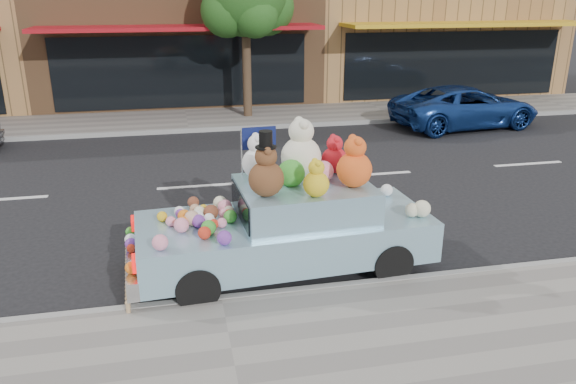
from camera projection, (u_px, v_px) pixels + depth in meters
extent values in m
plane|color=black|center=(199.00, 186.00, 12.19)|extent=(120.00, 120.00, 0.00)
cube|color=gray|center=(235.00, 370.00, 6.19)|extent=(60.00, 3.00, 0.12)
cube|color=gray|center=(187.00, 120.00, 18.16)|extent=(60.00, 3.00, 0.12)
cube|color=gray|center=(222.00, 301.00, 7.57)|extent=(60.00, 0.12, 0.13)
cube|color=gray|center=(189.00, 130.00, 16.77)|extent=(60.00, 0.12, 0.13)
cube|color=brown|center=(176.00, 4.00, 22.05)|extent=(10.00, 8.00, 7.00)
cube|color=black|center=(183.00, 72.00, 19.07)|extent=(8.50, 0.06, 2.40)
cube|color=maroon|center=(181.00, 28.00, 17.75)|extent=(9.00, 1.80, 0.12)
cube|color=#9D7242|center=(413.00, 3.00, 24.00)|extent=(10.00, 8.00, 7.00)
cube|color=black|center=(453.00, 64.00, 21.02)|extent=(8.50, 0.06, 2.40)
cube|color=gold|center=(469.00, 24.00, 19.70)|extent=(9.00, 1.80, 0.12)
cylinder|color=#38281C|center=(247.00, 70.00, 18.03)|extent=(0.28, 0.28, 3.20)
sphere|color=#1F4D16|center=(266.00, 7.00, 17.79)|extent=(1.80, 1.80, 1.80)
sphere|color=#1F4D16|center=(227.00, 11.00, 17.11)|extent=(1.60, 1.60, 1.60)
sphere|color=#1F4D16|center=(255.00, 15.00, 16.93)|extent=(1.40, 1.40, 1.40)
sphere|color=#1F4D16|center=(233.00, 4.00, 17.84)|extent=(1.60, 1.60, 1.60)
imported|color=navy|center=(465.00, 107.00, 17.29)|extent=(4.79, 2.62, 1.27)
cylinder|color=black|center=(392.00, 263.00, 8.11)|extent=(0.61, 0.23, 0.60)
cylinder|color=black|center=(353.00, 222.00, 9.52)|extent=(0.61, 0.23, 0.60)
cylinder|color=black|center=(198.00, 288.00, 7.42)|extent=(0.61, 0.23, 0.60)
cylinder|color=black|center=(186.00, 240.00, 8.84)|extent=(0.61, 0.23, 0.60)
cube|color=#8BB9D0|center=(285.00, 236.00, 8.39)|extent=(4.39, 1.94, 0.60)
cube|color=#8BB9D0|center=(304.00, 200.00, 8.27)|extent=(1.98, 1.60, 0.50)
cube|color=silver|center=(132.00, 263.00, 7.89)|extent=(0.26, 1.79, 0.26)
cube|color=red|center=(135.00, 263.00, 7.18)|extent=(0.08, 0.28, 0.16)
cube|color=red|center=(133.00, 223.00, 8.41)|extent=(0.08, 0.28, 0.16)
cube|color=black|center=(241.00, 206.00, 8.04)|extent=(0.11, 1.30, 0.40)
sphere|color=#553018|center=(266.00, 179.00, 7.63)|extent=(0.49, 0.49, 0.49)
sphere|color=#553018|center=(266.00, 156.00, 7.52)|extent=(0.31, 0.31, 0.31)
sphere|color=#553018|center=(267.00, 151.00, 7.39)|extent=(0.12, 0.12, 0.12)
sphere|color=#553018|center=(264.00, 147.00, 7.59)|extent=(0.12, 0.12, 0.12)
cylinder|color=black|center=(266.00, 147.00, 7.48)|extent=(0.29, 0.29, 0.02)
cylinder|color=black|center=(266.00, 139.00, 7.44)|extent=(0.18, 0.18, 0.22)
sphere|color=beige|center=(301.00, 157.00, 8.42)|extent=(0.61, 0.61, 0.61)
sphere|color=beige|center=(301.00, 131.00, 8.28)|extent=(0.38, 0.38, 0.38)
sphere|color=beige|center=(303.00, 125.00, 8.12)|extent=(0.14, 0.14, 0.14)
sphere|color=beige|center=(299.00, 121.00, 8.36)|extent=(0.14, 0.14, 0.14)
sphere|color=#ED4C16|center=(354.00, 170.00, 7.99)|extent=(0.51, 0.51, 0.51)
sphere|color=#ED4C16|center=(355.00, 147.00, 7.88)|extent=(0.32, 0.32, 0.32)
sphere|color=#ED4C16|center=(358.00, 142.00, 7.74)|extent=(0.12, 0.12, 0.12)
sphere|color=#ED4C16|center=(353.00, 138.00, 7.95)|extent=(0.12, 0.12, 0.12)
sphere|color=#B3131C|center=(334.00, 160.00, 8.63)|extent=(0.41, 0.41, 0.41)
sphere|color=#B3131C|center=(335.00, 144.00, 8.54)|extent=(0.25, 0.25, 0.25)
sphere|color=#B3131C|center=(337.00, 140.00, 8.44)|extent=(0.10, 0.10, 0.10)
sphere|color=#B3131C|center=(333.00, 137.00, 8.60)|extent=(0.10, 0.10, 0.10)
sphere|color=white|center=(257.00, 163.00, 8.37)|extent=(0.46, 0.46, 0.46)
sphere|color=white|center=(257.00, 144.00, 8.27)|extent=(0.29, 0.29, 0.29)
sphere|color=white|center=(258.00, 139.00, 8.15)|extent=(0.11, 0.11, 0.11)
sphere|color=white|center=(256.00, 136.00, 8.33)|extent=(0.11, 0.11, 0.11)
sphere|color=gold|center=(316.00, 184.00, 7.63)|extent=(0.36, 0.36, 0.36)
sphere|color=gold|center=(316.00, 168.00, 7.55)|extent=(0.22, 0.22, 0.22)
sphere|color=gold|center=(318.00, 164.00, 7.45)|extent=(0.09, 0.09, 0.09)
sphere|color=gold|center=(315.00, 161.00, 7.60)|extent=(0.09, 0.09, 0.09)
sphere|color=#318D26|center=(291.00, 173.00, 8.08)|extent=(0.40, 0.40, 0.40)
sphere|color=pink|center=(323.00, 171.00, 8.26)|extent=(0.32, 0.32, 0.32)
sphere|color=pink|center=(171.00, 221.00, 7.96)|extent=(0.15, 0.15, 0.15)
sphere|color=#A3785A|center=(195.00, 209.00, 8.38)|extent=(0.16, 0.16, 0.16)
sphere|color=pink|center=(160.00, 242.00, 7.22)|extent=(0.21, 0.21, 0.21)
sphere|color=beige|center=(229.00, 211.00, 8.29)|extent=(0.17, 0.17, 0.17)
sphere|color=#682F90|center=(224.00, 238.00, 7.37)|extent=(0.20, 0.20, 0.20)
sphere|color=orange|center=(182.00, 222.00, 7.89)|extent=(0.17, 0.17, 0.17)
sphere|color=#318D26|center=(209.00, 227.00, 7.68)|extent=(0.21, 0.21, 0.21)
sphere|color=pink|center=(225.00, 207.00, 8.41)|extent=(0.22, 0.22, 0.22)
sphere|color=#B42613|center=(204.00, 233.00, 7.54)|extent=(0.18, 0.18, 0.18)
sphere|color=beige|center=(199.00, 212.00, 8.25)|extent=(0.18, 0.18, 0.18)
sphere|color=white|center=(179.00, 211.00, 8.30)|extent=(0.16, 0.16, 0.16)
sphere|color=beige|center=(220.00, 203.00, 8.56)|extent=(0.21, 0.21, 0.21)
sphere|color=brown|center=(211.00, 212.00, 8.20)|extent=(0.22, 0.22, 0.22)
sphere|color=pink|center=(181.00, 225.00, 7.75)|extent=(0.21, 0.21, 0.21)
sphere|color=orange|center=(184.00, 216.00, 8.09)|extent=(0.19, 0.19, 0.19)
sphere|color=white|center=(209.00, 219.00, 8.03)|extent=(0.16, 0.16, 0.16)
sphere|color=gold|center=(204.00, 209.00, 8.42)|extent=(0.14, 0.14, 0.14)
sphere|color=#318D26|center=(230.00, 217.00, 8.07)|extent=(0.19, 0.19, 0.19)
sphere|color=#B42613|center=(229.00, 214.00, 8.22)|extent=(0.14, 0.14, 0.14)
sphere|color=#682F90|center=(198.00, 221.00, 7.91)|extent=(0.19, 0.19, 0.19)
sphere|color=#682F90|center=(180.00, 214.00, 8.24)|extent=(0.14, 0.14, 0.14)
sphere|color=brown|center=(193.00, 202.00, 8.64)|extent=(0.18, 0.18, 0.18)
sphere|color=gold|center=(162.00, 216.00, 8.13)|extent=(0.15, 0.15, 0.15)
sphere|color=white|center=(197.00, 217.00, 8.07)|extent=(0.19, 0.19, 0.19)
sphere|color=#B42613|center=(214.00, 224.00, 7.88)|extent=(0.14, 0.14, 0.14)
sphere|color=pink|center=(224.00, 213.00, 8.24)|extent=(0.15, 0.15, 0.15)
sphere|color=pink|center=(222.00, 223.00, 7.91)|extent=(0.15, 0.15, 0.15)
sphere|color=#D8A88C|center=(192.00, 218.00, 7.96)|extent=(0.22, 0.22, 0.22)
sphere|color=orange|center=(131.00, 268.00, 7.30)|extent=(0.17, 0.17, 0.17)
sphere|color=#682F90|center=(131.00, 244.00, 7.98)|extent=(0.17, 0.17, 0.17)
sphere|color=#318D26|center=(131.00, 232.00, 8.39)|extent=(0.16, 0.16, 0.16)
sphere|color=pink|center=(131.00, 265.00, 7.40)|extent=(0.13, 0.13, 0.13)
sphere|color=#B42613|center=(131.00, 248.00, 7.89)|extent=(0.12, 0.12, 0.12)
sphere|color=white|center=(131.00, 240.00, 8.10)|extent=(0.18, 0.18, 0.18)
sphere|color=white|center=(387.00, 190.00, 9.13)|extent=(0.20, 0.20, 0.20)
sphere|color=orange|center=(358.00, 188.00, 9.20)|extent=(0.21, 0.21, 0.21)
sphere|color=beige|center=(412.00, 210.00, 8.28)|extent=(0.21, 0.21, 0.21)
sphere|color=beige|center=(422.00, 209.00, 8.27)|extent=(0.26, 0.26, 0.26)
cylinder|color=#997A54|center=(128.00, 309.00, 7.18)|extent=(0.06, 0.06, 0.17)
sphere|color=#997A54|center=(128.00, 303.00, 7.15)|extent=(0.07, 0.07, 0.07)
cylinder|color=#997A54|center=(128.00, 305.00, 7.28)|extent=(0.06, 0.06, 0.17)
sphere|color=#997A54|center=(128.00, 299.00, 7.24)|extent=(0.07, 0.07, 0.07)
cylinder|color=#997A54|center=(128.00, 301.00, 7.37)|extent=(0.06, 0.06, 0.17)
sphere|color=#997A54|center=(128.00, 295.00, 7.34)|extent=(0.07, 0.07, 0.07)
cylinder|color=#997A54|center=(128.00, 297.00, 7.47)|extent=(0.06, 0.06, 0.17)
sphere|color=#997A54|center=(128.00, 291.00, 7.44)|extent=(0.07, 0.07, 0.07)
cylinder|color=#997A54|center=(128.00, 293.00, 7.57)|extent=(0.06, 0.06, 0.17)
sphere|color=#997A54|center=(128.00, 287.00, 7.53)|extent=(0.07, 0.07, 0.07)
cylinder|color=#997A54|center=(128.00, 289.00, 7.66)|extent=(0.06, 0.06, 0.17)
sphere|color=#997A54|center=(128.00, 283.00, 7.63)|extent=(0.07, 0.07, 0.07)
cylinder|color=#997A54|center=(128.00, 285.00, 7.76)|extent=(0.06, 0.06, 0.17)
sphere|color=#997A54|center=(128.00, 279.00, 7.73)|extent=(0.07, 0.07, 0.07)
cylinder|color=#997A54|center=(128.00, 282.00, 7.86)|extent=(0.06, 0.06, 0.17)
sphere|color=#997A54|center=(127.00, 276.00, 7.82)|extent=(0.07, 0.07, 0.07)
cylinder|color=#997A54|center=(128.00, 278.00, 7.95)|extent=(0.06, 0.06, 0.17)
sphere|color=#997A54|center=(127.00, 272.00, 7.92)|extent=(0.07, 0.07, 0.07)
cylinder|color=#997A54|center=(128.00, 275.00, 8.05)|extent=(0.06, 0.06, 0.17)
sphere|color=#997A54|center=(127.00, 269.00, 8.02)|extent=(0.07, 0.07, 0.07)
cylinder|color=#997A54|center=(128.00, 272.00, 8.15)|extent=(0.06, 0.06, 0.17)
sphere|color=#997A54|center=(127.00, 266.00, 8.11)|extent=(0.07, 0.07, 0.07)
cylinder|color=#997A54|center=(128.00, 268.00, 8.24)|extent=(0.06, 0.06, 0.17)
sphere|color=#997A54|center=(127.00, 262.00, 8.21)|extent=(0.07, 0.07, 0.07)
cylinder|color=#997A54|center=(128.00, 265.00, 8.34)|extent=(0.06, 0.06, 0.17)
sphere|color=#997A54|center=(127.00, 259.00, 8.31)|extent=(0.07, 0.07, 0.07)
cylinder|color=#997A54|center=(128.00, 262.00, 8.43)|extent=(0.06, 0.06, 0.17)
sphere|color=#997A54|center=(127.00, 256.00, 8.40)|extent=(0.07, 0.07, 0.07)
cylinder|color=#997A54|center=(128.00, 259.00, 8.53)|extent=(0.06, 0.06, 0.17)
sphere|color=#997A54|center=(127.00, 253.00, 8.50)|extent=(0.07, 0.07, 0.07)
cylinder|color=#997A54|center=(128.00, 256.00, 8.63)|extent=(0.06, 0.06, 0.17)
sphere|color=#997A54|center=(127.00, 250.00, 8.60)|extent=(0.07, 0.07, 0.07)
cylinder|color=#997A54|center=(128.00, 253.00, 8.72)|extent=(0.06, 0.06, 0.17)
sphere|color=#997A54|center=(127.00, 247.00, 8.69)|extent=(0.07, 0.07, 0.07)
cylinder|color=silver|center=(242.00, 153.00, 8.47)|extent=(0.02, 0.02, 0.70)
cube|color=#0C1447|center=(259.00, 138.00, 8.48)|extent=(0.52, 0.05, 0.34)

